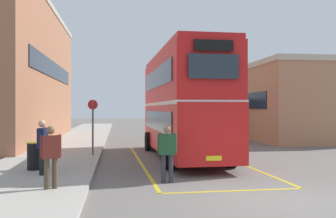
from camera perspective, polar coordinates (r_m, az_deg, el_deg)
ground_plane at (r=23.69m, az=1.47°, el=-5.37°), size 135.60×135.60×0.00m
sidewalk_left at (r=25.93m, az=-13.78°, el=-4.75°), size 4.00×57.60×0.14m
brick_building_left at (r=28.10m, az=-22.86°, el=4.95°), size 6.10×19.96×9.28m
depot_building_right at (r=30.74m, az=16.94°, el=0.93°), size 7.23×14.40×5.43m
double_decker_bus at (r=17.23m, az=2.22°, el=0.97°), size 2.96×10.21×4.75m
single_deck_bus at (r=33.35m, az=5.69°, el=-0.99°), size 2.88×9.20×3.02m
pedestrian_boarding at (r=11.47m, az=-0.12°, el=-6.09°), size 0.58×0.27×1.73m
pedestrian_waiting_near at (r=12.68m, az=-18.35°, el=-4.86°), size 0.27×0.58×1.73m
pedestrian_waiting_far at (r=10.40m, az=-17.22°, el=-6.30°), size 0.51×0.39×1.64m
litter_bin at (r=13.86m, az=-19.41°, el=-6.66°), size 0.54×0.54×0.94m
bus_stop_sign at (r=17.39m, az=-11.25°, el=-1.88°), size 0.44×0.11×2.50m
bay_marking_yellow at (r=15.53m, az=3.51°, el=-8.21°), size 4.46×12.25×0.01m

